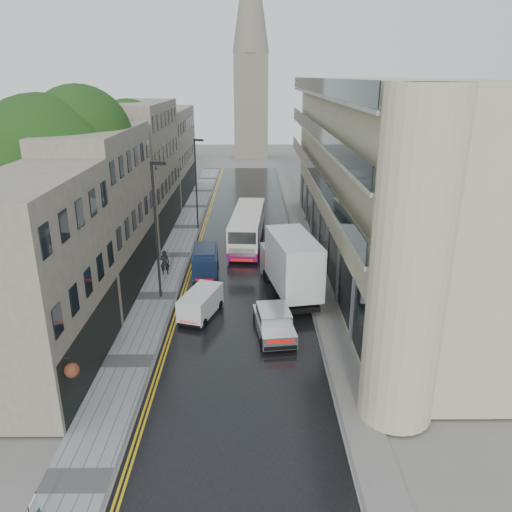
{
  "coord_description": "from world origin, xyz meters",
  "views": [
    {
      "loc": [
        0.7,
        -12.07,
        14.33
      ],
      "look_at": [
        0.92,
        18.0,
        3.43
      ],
      "focal_mm": 35.0,
      "sensor_mm": 36.0,
      "label": 1
    }
  ],
  "objects_px": {
    "silver_hatchback": "(263,336)",
    "tree_far": "(110,171)",
    "cream_bus": "(231,238)",
    "tree_near": "(51,196)",
    "white_lorry": "(280,276)",
    "pedestrian": "(165,262)",
    "lamp_post_far": "(196,185)",
    "white_van": "(181,311)",
    "navy_van": "(193,268)",
    "lamp_post_near": "(156,232)"
  },
  "relations": [
    {
      "from": "tree_far",
      "to": "silver_hatchback",
      "type": "bearing_deg",
      "value": -57.08
    },
    {
      "from": "pedestrian",
      "to": "lamp_post_far",
      "type": "distance_m",
      "value": 12.74
    },
    {
      "from": "white_van",
      "to": "pedestrian",
      "type": "bearing_deg",
      "value": 123.57
    },
    {
      "from": "lamp_post_near",
      "to": "silver_hatchback",
      "type": "bearing_deg",
      "value": -28.04
    },
    {
      "from": "white_lorry",
      "to": "white_van",
      "type": "relative_size",
      "value": 2.23
    },
    {
      "from": "tree_far",
      "to": "cream_bus",
      "type": "xyz_separation_m",
      "value": [
        11.1,
        -5.24,
        -4.72
      ]
    },
    {
      "from": "pedestrian",
      "to": "lamp_post_near",
      "type": "bearing_deg",
      "value": 85.41
    },
    {
      "from": "tree_near",
      "to": "navy_van",
      "type": "distance_m",
      "value": 10.72
    },
    {
      "from": "pedestrian",
      "to": "white_lorry",
      "type": "bearing_deg",
      "value": 136.88
    },
    {
      "from": "white_lorry",
      "to": "pedestrian",
      "type": "xyz_separation_m",
      "value": [
        -8.39,
        5.61,
        -1.15
      ]
    },
    {
      "from": "white_van",
      "to": "tree_near",
      "type": "bearing_deg",
      "value": 169.36
    },
    {
      "from": "silver_hatchback",
      "to": "tree_far",
      "type": "bearing_deg",
      "value": 115.78
    },
    {
      "from": "pedestrian",
      "to": "lamp_post_near",
      "type": "distance_m",
      "value": 5.39
    },
    {
      "from": "silver_hatchback",
      "to": "cream_bus",
      "type": "bearing_deg",
      "value": 91.45
    },
    {
      "from": "silver_hatchback",
      "to": "pedestrian",
      "type": "distance_m",
      "value": 13.03
    },
    {
      "from": "tree_near",
      "to": "tree_far",
      "type": "distance_m",
      "value": 13.02
    },
    {
      "from": "cream_bus",
      "to": "pedestrian",
      "type": "distance_m",
      "value": 6.72
    },
    {
      "from": "silver_hatchback",
      "to": "pedestrian",
      "type": "relative_size",
      "value": 2.28
    },
    {
      "from": "silver_hatchback",
      "to": "white_van",
      "type": "relative_size",
      "value": 1.17
    },
    {
      "from": "tree_near",
      "to": "cream_bus",
      "type": "distance_m",
      "value": 14.83
    },
    {
      "from": "silver_hatchback",
      "to": "pedestrian",
      "type": "bearing_deg",
      "value": 116.28
    },
    {
      "from": "silver_hatchback",
      "to": "lamp_post_far",
      "type": "bearing_deg",
      "value": 97.3
    },
    {
      "from": "tree_near",
      "to": "lamp_post_far",
      "type": "relative_size",
      "value": 1.61
    },
    {
      "from": "tree_near",
      "to": "white_lorry",
      "type": "height_order",
      "value": "tree_near"
    },
    {
      "from": "navy_van",
      "to": "lamp_post_far",
      "type": "bearing_deg",
      "value": 91.53
    },
    {
      "from": "white_van",
      "to": "navy_van",
      "type": "relative_size",
      "value": 0.83
    },
    {
      "from": "cream_bus",
      "to": "white_lorry",
      "type": "relative_size",
      "value": 1.3
    },
    {
      "from": "pedestrian",
      "to": "lamp_post_near",
      "type": "xyz_separation_m",
      "value": [
        0.33,
        -3.98,
        3.61
      ]
    },
    {
      "from": "tree_near",
      "to": "lamp_post_near",
      "type": "height_order",
      "value": "tree_near"
    },
    {
      "from": "silver_hatchback",
      "to": "navy_van",
      "type": "relative_size",
      "value": 0.97
    },
    {
      "from": "silver_hatchback",
      "to": "white_van",
      "type": "height_order",
      "value": "white_van"
    },
    {
      "from": "silver_hatchback",
      "to": "pedestrian",
      "type": "xyz_separation_m",
      "value": [
        -7.18,
        10.88,
        0.24
      ]
    },
    {
      "from": "tree_far",
      "to": "navy_van",
      "type": "height_order",
      "value": "tree_far"
    },
    {
      "from": "lamp_post_near",
      "to": "white_van",
      "type": "bearing_deg",
      "value": -46.17
    },
    {
      "from": "white_lorry",
      "to": "silver_hatchback",
      "type": "distance_m",
      "value": 5.58
    },
    {
      "from": "tree_far",
      "to": "lamp_post_far",
      "type": "height_order",
      "value": "tree_far"
    },
    {
      "from": "white_lorry",
      "to": "tree_far",
      "type": "bearing_deg",
      "value": 122.93
    },
    {
      "from": "lamp_post_near",
      "to": "lamp_post_far",
      "type": "height_order",
      "value": "lamp_post_near"
    },
    {
      "from": "tree_far",
      "to": "lamp_post_far",
      "type": "bearing_deg",
      "value": 17.26
    },
    {
      "from": "pedestrian",
      "to": "navy_van",
      "type": "bearing_deg",
      "value": 139.88
    },
    {
      "from": "white_van",
      "to": "lamp_post_near",
      "type": "xyz_separation_m",
      "value": [
        -1.93,
        3.84,
        3.82
      ]
    },
    {
      "from": "pedestrian",
      "to": "lamp_post_far",
      "type": "relative_size",
      "value": 0.22
    },
    {
      "from": "tree_far",
      "to": "cream_bus",
      "type": "bearing_deg",
      "value": -25.27
    },
    {
      "from": "cream_bus",
      "to": "white_lorry",
      "type": "distance_m",
      "value": 10.89
    },
    {
      "from": "white_van",
      "to": "lamp_post_far",
      "type": "distance_m",
      "value": 20.39
    },
    {
      "from": "white_lorry",
      "to": "lamp_post_near",
      "type": "relative_size",
      "value": 0.92
    },
    {
      "from": "tree_far",
      "to": "white_lorry",
      "type": "relative_size",
      "value": 1.48
    },
    {
      "from": "tree_near",
      "to": "tree_far",
      "type": "xyz_separation_m",
      "value": [
        0.3,
        13.0,
        -0.72
      ]
    },
    {
      "from": "white_van",
      "to": "white_lorry",
      "type": "bearing_deg",
      "value": 37.27
    },
    {
      "from": "tree_near",
      "to": "navy_van",
      "type": "height_order",
      "value": "tree_near"
    }
  ]
}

